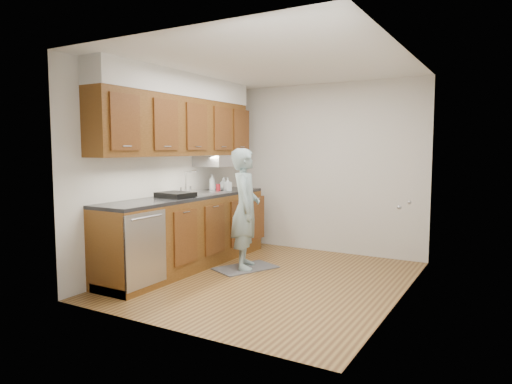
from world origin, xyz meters
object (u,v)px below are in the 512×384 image
person (245,201)px  soap_bottle_c (224,184)px  soap_bottle_b (228,184)px  soda_can (218,188)px  dish_rack (175,195)px  soap_bottle_a (212,182)px

person → soap_bottle_c: (-0.72, 0.58, 0.15)m
soap_bottle_b → person: bearing=-39.7°
soda_can → dish_rack: (-0.06, -0.85, -0.02)m
dish_rack → soap_bottle_b: bearing=92.2°
soap_bottle_b → soda_can: 0.21m
person → dish_rack: (-0.68, -0.56, 0.09)m
soda_can → dish_rack: 0.85m
person → dish_rack: size_ratio=4.21×
soap_bottle_c → soda_can: (0.10, -0.29, -0.04)m
soap_bottle_a → soap_bottle_b: (0.21, 0.08, -0.02)m
person → soap_bottle_a: size_ratio=7.27×
soap_bottle_b → soap_bottle_a: bearing=-158.5°
soda_can → dish_rack: soda_can is taller
soda_can → dish_rack: size_ratio=0.27×
dish_rack → soda_can: bearing=92.6°
soap_bottle_a → soda_can: (0.19, -0.12, -0.06)m
person → soap_bottle_b: (-0.60, 0.49, 0.15)m
person → soap_bottle_c: 0.94m
soap_bottle_c → soda_can: bearing=-70.8°
soap_bottle_a → soap_bottle_b: soap_bottle_a is taller
soap_bottle_c → dish_rack: 1.14m
soap_bottle_c → dish_rack: size_ratio=0.46×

